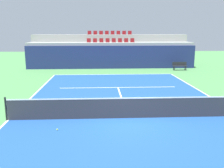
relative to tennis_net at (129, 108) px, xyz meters
name	(u,v)px	position (x,y,z in m)	size (l,w,h in m)	color
ground_plane	(128,118)	(0.00, 0.00, -0.51)	(80.00, 80.00, 0.00)	#4C8C4C
court_surface	(128,118)	(0.00, 0.00, -0.50)	(11.00, 24.00, 0.01)	#1E4C99
baseline_far	(113,74)	(0.00, 11.95, -0.50)	(11.00, 0.10, 0.00)	white
sideline_left	(8,120)	(-5.45, 0.00, -0.50)	(0.10, 24.00, 0.00)	white
service_line_far	(118,87)	(0.00, 6.40, -0.50)	(8.26, 0.10, 0.00)	white
centre_service_line	(122,99)	(0.00, 3.20, -0.50)	(0.10, 6.40, 0.00)	white
back_wall	(111,57)	(0.00, 15.81, 0.72)	(18.19, 0.30, 2.45)	navy
stands_tier_lower	(111,55)	(0.00, 17.16, 0.88)	(18.19, 2.40, 2.77)	#9E9E99
stands_tier_upper	(110,49)	(0.00, 19.56, 1.29)	(18.19, 2.40, 3.60)	#9E9E99
seating_row_lower	(111,41)	(0.00, 17.25, 2.38)	(5.34, 0.44, 0.44)	maroon
seating_row_upper	(110,33)	(0.00, 19.65, 3.21)	(5.34, 0.44, 0.44)	maroon
tennis_net	(129,108)	(0.00, 0.00, 0.00)	(11.08, 0.08, 1.07)	black
player_bench	(180,65)	(7.02, 14.26, 0.00)	(1.50, 0.40, 0.85)	#232328
tennis_ball_1	(57,129)	(-3.05, -1.29, -0.47)	(0.07, 0.07, 0.07)	#CCE033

